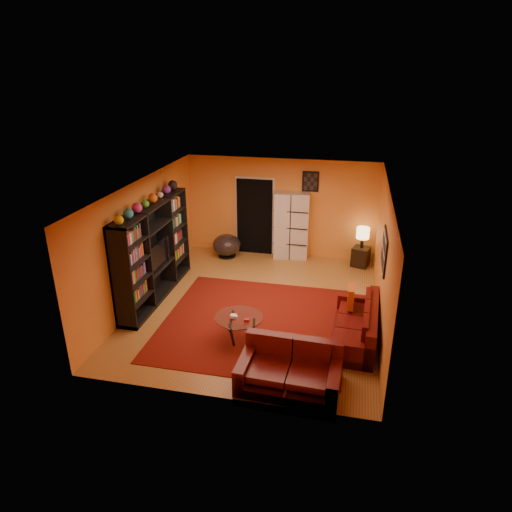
% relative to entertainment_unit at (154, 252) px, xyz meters
% --- Properties ---
extents(floor, '(6.00, 6.00, 0.00)m').
position_rel_entertainment_unit_xyz_m(floor, '(2.27, 0.00, -1.05)').
color(floor, olive).
rests_on(floor, ground).
extents(ceiling, '(6.00, 6.00, 0.00)m').
position_rel_entertainment_unit_xyz_m(ceiling, '(2.27, 0.00, 1.55)').
color(ceiling, white).
rests_on(ceiling, wall_back).
extents(wall_back, '(6.00, 0.00, 6.00)m').
position_rel_entertainment_unit_xyz_m(wall_back, '(2.27, 3.00, 0.25)').
color(wall_back, orange).
rests_on(wall_back, floor).
extents(wall_front, '(6.00, 0.00, 6.00)m').
position_rel_entertainment_unit_xyz_m(wall_front, '(2.27, -3.00, 0.25)').
color(wall_front, orange).
rests_on(wall_front, floor).
extents(wall_left, '(0.00, 6.00, 6.00)m').
position_rel_entertainment_unit_xyz_m(wall_left, '(-0.23, 0.00, 0.25)').
color(wall_left, orange).
rests_on(wall_left, floor).
extents(wall_right, '(0.00, 6.00, 6.00)m').
position_rel_entertainment_unit_xyz_m(wall_right, '(4.78, 0.00, 0.25)').
color(wall_right, orange).
rests_on(wall_right, floor).
extents(rug, '(3.60, 3.60, 0.01)m').
position_rel_entertainment_unit_xyz_m(rug, '(2.38, -0.70, -1.04)').
color(rug, '#510E09').
rests_on(rug, floor).
extents(doorway, '(0.95, 0.10, 2.04)m').
position_rel_entertainment_unit_xyz_m(doorway, '(1.57, 2.96, -0.03)').
color(doorway, black).
rests_on(doorway, floor).
extents(wall_art_right, '(0.03, 1.00, 0.70)m').
position_rel_entertainment_unit_xyz_m(wall_art_right, '(4.75, -0.30, 0.55)').
color(wall_art_right, black).
rests_on(wall_art_right, wall_right).
extents(wall_art_back, '(0.42, 0.03, 0.52)m').
position_rel_entertainment_unit_xyz_m(wall_art_back, '(3.02, 2.98, 1.00)').
color(wall_art_back, black).
rests_on(wall_art_back, wall_back).
extents(entertainment_unit, '(0.45, 3.00, 2.10)m').
position_rel_entertainment_unit_xyz_m(entertainment_unit, '(0.00, 0.00, 0.00)').
color(entertainment_unit, black).
rests_on(entertainment_unit, floor).
extents(tv, '(1.02, 0.13, 0.59)m').
position_rel_entertainment_unit_xyz_m(tv, '(0.05, -0.09, -0.04)').
color(tv, black).
rests_on(tv, entertainment_unit).
extents(sofa, '(0.89, 1.98, 0.85)m').
position_rel_entertainment_unit_xyz_m(sofa, '(4.41, -0.89, -0.76)').
color(sofa, '#47090A').
rests_on(sofa, rug).
extents(loveseat, '(1.65, 1.03, 0.85)m').
position_rel_entertainment_unit_xyz_m(loveseat, '(3.35, -2.41, -0.77)').
color(loveseat, '#47090A').
rests_on(loveseat, rug).
extents(throw_pillow, '(0.12, 0.42, 0.42)m').
position_rel_entertainment_unit_xyz_m(throw_pillow, '(4.22, -0.38, -0.42)').
color(throw_pillow, '#D55417').
rests_on(throw_pillow, sofa).
extents(coffee_table, '(0.90, 0.90, 0.45)m').
position_rel_entertainment_unit_xyz_m(coffee_table, '(2.21, -1.30, -0.64)').
color(coffee_table, silver).
rests_on(coffee_table, floor).
extents(storage_cabinet, '(0.92, 0.48, 1.78)m').
position_rel_entertainment_unit_xyz_m(storage_cabinet, '(2.59, 2.80, -0.16)').
color(storage_cabinet, beige).
rests_on(storage_cabinet, floor).
extents(bowl_chair, '(0.75, 0.75, 0.61)m').
position_rel_entertainment_unit_xyz_m(bowl_chair, '(0.91, 2.50, -0.72)').
color(bowl_chair, black).
rests_on(bowl_chair, floor).
extents(side_table, '(0.50, 0.50, 0.50)m').
position_rel_entertainment_unit_xyz_m(side_table, '(4.43, 2.63, -0.80)').
color(side_table, black).
rests_on(side_table, floor).
extents(table_lamp, '(0.32, 0.32, 0.54)m').
position_rel_entertainment_unit_xyz_m(table_lamp, '(4.43, 2.63, -0.17)').
color(table_lamp, black).
rests_on(table_lamp, side_table).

